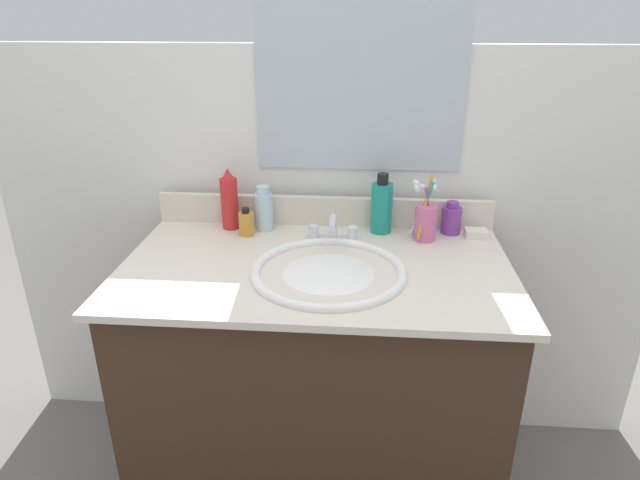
{
  "coord_description": "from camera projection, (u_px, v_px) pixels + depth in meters",
  "views": [
    {
      "loc": [
        0.11,
        -1.26,
        1.39
      ],
      "look_at": [
        0.01,
        0.0,
        0.85
      ],
      "focal_mm": 30.37,
      "sensor_mm": 36.0,
      "label": 1
    }
  ],
  "objects": [
    {
      "name": "vanity_cabinet",
      "position": [
        316.0,
        388.0,
        1.57
      ],
      "size": [
        0.98,
        0.54,
        0.76
      ],
      "primitive_type": "cube",
      "color": "#382316",
      "rests_on": "ground_plane"
    },
    {
      "name": "countertop",
      "position": [
        316.0,
        268.0,
        1.41
      ],
      "size": [
        1.02,
        0.59,
        0.02
      ],
      "primitive_type": "cube",
      "color": "beige",
      "rests_on": "vanity_cabinet"
    },
    {
      "name": "backsplash",
      "position": [
        324.0,
        211.0,
        1.65
      ],
      "size": [
        1.02,
        0.02,
        0.09
      ],
      "primitive_type": "cube",
      "color": "beige",
      "rests_on": "countertop"
    },
    {
      "name": "back_wall",
      "position": [
        325.0,
        253.0,
        1.77
      ],
      "size": [
        2.12,
        0.04,
        1.3
      ],
      "primitive_type": "cube",
      "color": "silver",
      "rests_on": "ground_plane"
    },
    {
      "name": "mirror_panel",
      "position": [
        361.0,
        72.0,
        1.52
      ],
      "size": [
        0.6,
        0.01,
        0.56
      ],
      "primitive_type": "cube",
      "color": "#B2BCC6"
    },
    {
      "name": "sink_basin",
      "position": [
        329.0,
        284.0,
        1.38
      ],
      "size": [
        0.4,
        0.4,
        0.11
      ],
      "color": "white",
      "rests_on": "countertop"
    },
    {
      "name": "faucet",
      "position": [
        333.0,
        233.0,
        1.53
      ],
      "size": [
        0.16,
        0.1,
        0.08
      ],
      "color": "silver",
      "rests_on": "countertop"
    },
    {
      "name": "bottle_mouthwash_teal",
      "position": [
        382.0,
        207.0,
        1.59
      ],
      "size": [
        0.06,
        0.06,
        0.18
      ],
      "color": "teal",
      "rests_on": "countertop"
    },
    {
      "name": "bottle_oil_amber",
      "position": [
        246.0,
        223.0,
        1.58
      ],
      "size": [
        0.04,
        0.04,
        0.08
      ],
      "color": "gold",
      "rests_on": "countertop"
    },
    {
      "name": "bottle_spray_red",
      "position": [
        229.0,
        201.0,
        1.61
      ],
      "size": [
        0.05,
        0.05,
        0.19
      ],
      "color": "red",
      "rests_on": "countertop"
    },
    {
      "name": "bottle_gel_clear",
      "position": [
        264.0,
        210.0,
        1.61
      ],
      "size": [
        0.05,
        0.05,
        0.14
      ],
      "color": "silver",
      "rests_on": "countertop"
    },
    {
      "name": "bottle_cream_purple",
      "position": [
        451.0,
        219.0,
        1.59
      ],
      "size": [
        0.06,
        0.06,
        0.1
      ],
      "color": "#7A3899",
      "rests_on": "countertop"
    },
    {
      "name": "cup_pink",
      "position": [
        425.0,
        220.0,
        1.54
      ],
      "size": [
        0.07,
        0.09,
        0.19
      ],
      "color": "#D16693",
      "rests_on": "countertop"
    },
    {
      "name": "soap_bar",
      "position": [
        476.0,
        233.0,
        1.57
      ],
      "size": [
        0.06,
        0.04,
        0.02
      ],
      "primitive_type": "cube",
      "color": "white",
      "rests_on": "countertop"
    }
  ]
}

